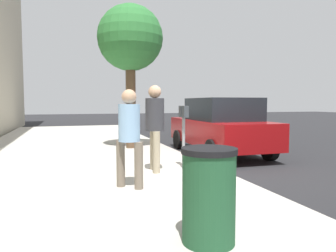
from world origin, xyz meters
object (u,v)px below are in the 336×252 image
Objects in this scene: parking_meter at (184,123)px; pedestrian_at_meter at (155,120)px; pedestrian_bystander at (129,131)px; street_tree at (130,40)px; parked_sedan_near at (220,126)px; trash_bin at (209,195)px.

parking_meter is 0.76× the size of pedestrian_at_meter.
pedestrian_bystander is (-1.16, 0.77, -0.11)m from pedestrian_at_meter.
parked_sedan_near is at bearing -115.98° from street_tree.
street_tree reaches higher than parking_meter.
street_tree is (4.84, -0.96, 2.49)m from pedestrian_bystander.
street_tree is (3.58, 0.51, 2.48)m from parking_meter.
pedestrian_bystander reaches higher than parked_sedan_near.
street_tree reaches higher than trash_bin.
trash_bin is at bearing -90.51° from pedestrian_at_meter.
parking_meter is at bearing -16.36° from trash_bin.
street_tree is at bearing 92.68° from pedestrian_at_meter.
pedestrian_at_meter reaches higher than pedestrian_bystander.
pedestrian_bystander is at bearing 168.81° from street_tree.
parked_sedan_near is (3.57, -3.55, -0.25)m from pedestrian_bystander.
parked_sedan_near is 6.75m from trash_bin.
trash_bin is at bearing 163.64° from parking_meter.
parking_meter is 3.13m from parked_sedan_near.
trash_bin is at bearing -126.82° from pedestrian_bystander.
pedestrian_at_meter is 1.40m from pedestrian_bystander.
parked_sedan_near reaches higher than parking_meter.
pedestrian_at_meter is 0.42× the size of parked_sedan_near.
pedestrian_bystander is 5.53m from street_tree.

